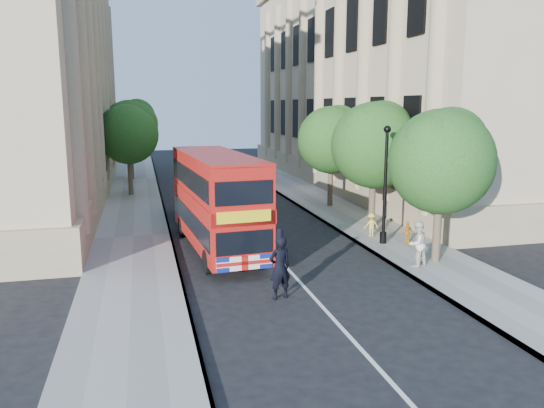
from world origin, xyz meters
TOP-DOWN VIEW (x-y plane):
  - ground at (0.00, 0.00)m, footprint 120.00×120.00m
  - pavement_right at (5.75, 10.00)m, footprint 3.50×80.00m
  - pavement_left at (-5.75, 10.00)m, footprint 3.50×80.00m
  - building_right at (13.80, 24.00)m, footprint 12.00×38.00m
  - building_left at (-13.80, 24.00)m, footprint 12.00×38.00m
  - tree_right_near at (5.84, 3.03)m, footprint 4.00×4.00m
  - tree_right_mid at (5.84, 9.03)m, footprint 4.20×4.20m
  - tree_right_far at (5.84, 15.03)m, footprint 4.00×4.00m
  - tree_left_far at (-5.96, 22.03)m, footprint 4.00×4.00m
  - tree_left_back at (-5.96, 30.03)m, footprint 4.20×4.20m
  - lamp_post at (5.00, 6.00)m, footprint 0.32×0.32m
  - double_decker_bus at (-2.22, 7.04)m, footprint 3.00×8.94m
  - box_van at (-2.12, 14.25)m, footprint 2.18×4.73m
  - police_constable at (-1.10, 0.80)m, footprint 0.85×0.66m
  - woman_pedestrian at (4.71, 2.56)m, footprint 1.03×0.92m
  - child_a at (6.00, 5.68)m, footprint 0.63×0.43m
  - child_b at (5.01, 7.29)m, footprint 0.72×0.43m

SIDE VIEW (x-z plane):
  - ground at x=0.00m, z-range 0.00..0.00m
  - pavement_right at x=5.75m, z-range 0.00..0.12m
  - pavement_left at x=-5.75m, z-range 0.00..0.12m
  - child_a at x=6.00m, z-range 0.12..1.11m
  - child_b at x=5.01m, z-range 0.12..1.21m
  - woman_pedestrian at x=4.71m, z-range 0.12..1.86m
  - police_constable at x=-1.10m, z-range 0.00..2.06m
  - box_van at x=-2.12m, z-range -0.03..2.61m
  - double_decker_bus at x=-2.22m, z-range 0.21..4.27m
  - lamp_post at x=5.00m, z-range -0.07..5.09m
  - tree_right_near at x=5.84m, z-range 1.21..7.29m
  - tree_right_far at x=5.84m, z-range 1.24..7.39m
  - tree_left_far at x=-5.96m, z-range 1.30..7.59m
  - tree_right_mid at x=5.84m, z-range 1.26..7.63m
  - tree_left_back at x=-5.96m, z-range 1.38..8.03m
  - building_right at x=13.80m, z-range 0.00..18.00m
  - building_left at x=-13.80m, z-range 0.00..18.00m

